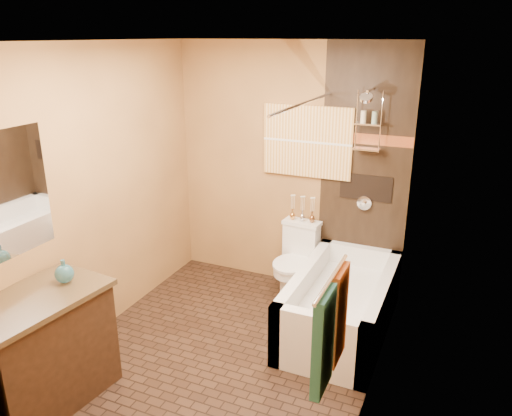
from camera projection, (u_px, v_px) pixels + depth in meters
The scene contains 22 objects.
floor at pixel (224, 355), 4.19m from camera, with size 3.00×3.00×0.00m, color black.
wall_left at pixel (95, 195), 4.23m from camera, with size 0.02×3.00×2.50m, color #AC7B42.
wall_right at pixel (380, 240), 3.32m from camera, with size 0.02×3.00×2.50m, color #AC7B42.
wall_back at pixel (288, 169), 5.07m from camera, with size 2.40×0.02×2.50m, color #AC7B42.
wall_front at pixel (80, 310), 2.48m from camera, with size 2.40×0.02×2.50m, color #AC7B42.
ceiling at pixel (216, 41), 3.36m from camera, with size 3.00×3.00×0.00m, color silver.
alcove_tile_back at pixel (364, 177), 4.77m from camera, with size 0.85×0.01×2.50m, color black.
alcove_tile_right at pixel (396, 206), 3.97m from camera, with size 0.01×1.50×2.50m, color black.
mosaic_band_back at pixel (367, 139), 4.64m from camera, with size 0.85×0.01×0.10m, color maroon.
mosaic_band_right at pixel (399, 160), 3.85m from camera, with size 0.01×1.50×0.10m, color maroon.
alcove_niche at pixel (366, 188), 4.78m from camera, with size 0.50×0.01×0.25m, color black.
shower_fixtures at pixel (367, 136), 4.52m from camera, with size 0.24×0.33×1.16m.
curtain_rod at pixel (305, 103), 4.02m from camera, with size 0.03×0.03×1.55m, color silver.
towel_bar at pixel (331, 278), 2.36m from camera, with size 0.02×0.02×0.55m, color silver.
towel_teal at pixel (323, 342), 2.34m from camera, with size 0.05×0.22×0.52m, color #1D5A61.
towel_rust at pixel (338, 315), 2.56m from camera, with size 0.05×0.22×0.52m, color #974A1B.
sunset_painting at pixel (307, 142), 4.87m from camera, with size 0.90×0.04×0.70m, color #C7842E.
bathtub at pixel (341, 309), 4.46m from camera, with size 0.80×1.50×0.55m.
toilet at pixel (296, 261), 5.04m from camera, with size 0.39×0.57×0.75m.
vanity at pixel (42, 350), 3.53m from camera, with size 0.70×1.03×0.85m.
teal_bottle at pixel (64, 271), 3.56m from camera, with size 0.14×0.14×0.22m, color #296B7B, non-canonical shape.
bud_vases at pixel (302, 208), 5.02m from camera, with size 0.26×0.06×0.26m.
Camera 1 is at (1.67, -3.14, 2.54)m, focal length 35.00 mm.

